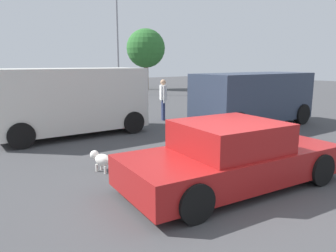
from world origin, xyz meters
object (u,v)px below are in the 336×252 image
at_px(sedan_foreground, 231,157).
at_px(suv_dark, 253,97).
at_px(light_post_mid, 117,27).
at_px(dog, 101,159).
at_px(pedestrian, 163,96).
at_px(van_white, 70,99).

xyz_separation_m(sedan_foreground, suv_dark, (5.55, 3.57, 0.51)).
distance_m(sedan_foreground, suv_dark, 6.62).
relative_size(suv_dark, light_post_mid, 0.66).
relative_size(dog, suv_dark, 0.13).
relative_size(dog, pedestrian, 0.39).
distance_m(pedestrian, light_post_mid, 12.41).
distance_m(van_white, pedestrian, 4.17).
bearing_deg(light_post_mid, pedestrian, -111.79).
relative_size(sedan_foreground, suv_dark, 0.94).
bearing_deg(light_post_mid, sedan_foreground, -114.39).
bearing_deg(dog, suv_dark, -96.47).
height_order(dog, light_post_mid, light_post_mid).
height_order(sedan_foreground, van_white, van_white).
bearing_deg(suv_dark, light_post_mid, 84.34).
xyz_separation_m(sedan_foreground, pedestrian, (3.62, 6.69, 0.44)).
relative_size(van_white, pedestrian, 2.88).
bearing_deg(suv_dark, sedan_foreground, -143.15).
xyz_separation_m(van_white, suv_dark, (6.09, -2.88, -0.10)).
bearing_deg(pedestrian, light_post_mid, 95.21).
relative_size(sedan_foreground, light_post_mid, 0.62).
xyz_separation_m(sedan_foreground, light_post_mid, (7.98, 17.60, 4.43)).
height_order(suv_dark, pedestrian, suv_dark).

